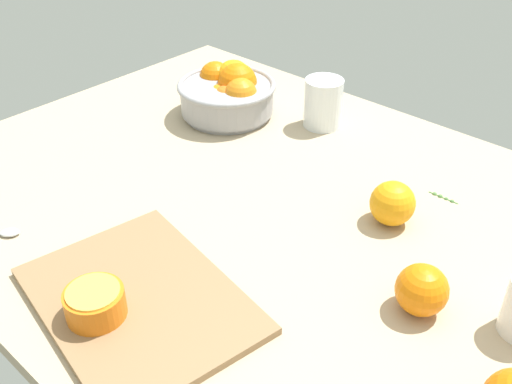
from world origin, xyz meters
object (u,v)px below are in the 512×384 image
object	(u,v)px
fruit_bowl	(228,93)
orange_half_0	(95,303)
cutting_board	(139,300)
loose_orange_2	(422,290)
second_glass	(323,105)
loose_orange_0	(392,203)

from	to	relation	value
fruit_bowl	orange_half_0	bearing A→B (deg)	-61.61
cutting_board	fruit_bowl	bearing A→B (deg)	122.26
fruit_bowl	loose_orange_2	distance (cm)	67.95
second_glass	loose_orange_2	bearing A→B (deg)	-39.04
loose_orange_0	cutting_board	bearing A→B (deg)	-111.68
second_glass	cutting_board	world-z (taller)	second_glass
loose_orange_2	loose_orange_0	bearing A→B (deg)	132.68
cutting_board	loose_orange_0	world-z (taller)	loose_orange_0
second_glass	loose_orange_2	size ratio (longest dim) A/B	1.43
second_glass	orange_half_0	distance (cm)	68.62
loose_orange_0	loose_orange_2	world-z (taller)	loose_orange_0
loose_orange_0	orange_half_0	bearing A→B (deg)	-110.74
loose_orange_2	cutting_board	bearing A→B (deg)	-139.39
second_glass	loose_orange_0	world-z (taller)	second_glass
fruit_bowl	loose_orange_0	xyz separation A→B (cm)	(48.94, -10.58, -1.34)
loose_orange_2	fruit_bowl	bearing A→B (deg)	157.76
second_glass	orange_half_0	size ratio (longest dim) A/B	1.29
cutting_board	orange_half_0	distance (cm)	6.74
second_glass	loose_orange_0	xyz separation A→B (cm)	(29.98, -20.50, -0.98)
second_glass	cutting_board	xyz separation A→B (cm)	(13.65, -61.57, -4.19)
orange_half_0	loose_orange_0	size ratio (longest dim) A/B	1.08
orange_half_0	loose_orange_2	xyz separation A→B (cm)	(31.75, 31.90, 0.30)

